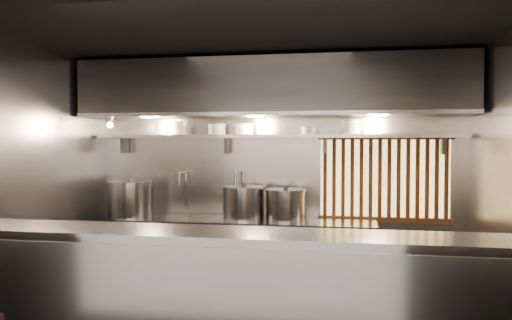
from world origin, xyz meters
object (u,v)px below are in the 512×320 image
(stock_pot_mid, at_px, (286,205))
(stock_pot_right, at_px, (244,202))
(pendant_bulb, at_px, (265,129))
(heat_lamp, at_px, (108,120))
(stock_pot_left, at_px, (130,199))

(stock_pot_mid, bearing_deg, stock_pot_right, 177.52)
(stock_pot_mid, bearing_deg, pendant_bulb, 162.57)
(heat_lamp, relative_size, stock_pot_left, 0.59)
(stock_pot_left, distance_m, stock_pot_mid, 1.91)
(heat_lamp, distance_m, pendant_bulb, 1.83)
(heat_lamp, bearing_deg, stock_pot_right, 10.54)
(stock_pot_left, bearing_deg, heat_lamp, -121.45)
(heat_lamp, xyz_separation_m, stock_pot_left, (0.15, 0.24, -0.95))
(stock_pot_left, xyz_separation_m, stock_pot_right, (1.41, 0.05, -0.02))
(pendant_bulb, distance_m, stock_pot_left, 1.86)
(stock_pot_mid, relative_size, stock_pot_right, 0.93)
(pendant_bulb, relative_size, stock_pot_mid, 0.35)
(stock_pot_left, bearing_deg, pendant_bulb, 3.74)
(pendant_bulb, distance_m, stock_pot_mid, 0.92)
(stock_pot_mid, distance_m, stock_pot_right, 0.50)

